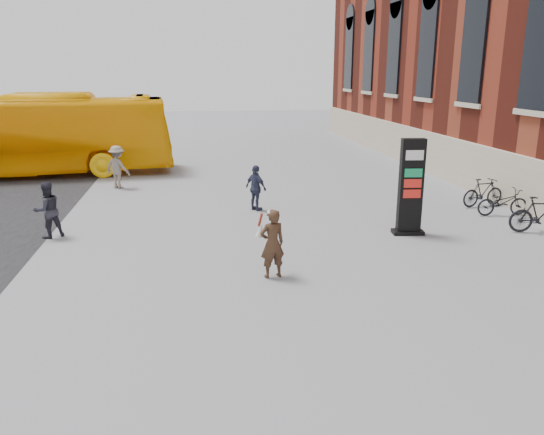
{
  "coord_description": "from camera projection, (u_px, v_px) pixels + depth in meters",
  "views": [
    {
      "loc": [
        -0.99,
        -11.22,
        4.42
      ],
      "look_at": [
        0.8,
        0.63,
        1.09
      ],
      "focal_mm": 35.0,
      "sensor_mm": 36.0,
      "label": 1
    }
  ],
  "objects": [
    {
      "name": "bike_6",
      "position": [
        503.0,
        202.0,
        16.65
      ],
      "size": [
        1.66,
        0.64,
        0.86
      ],
      "primitive_type": "imported",
      "rotation": [
        0.0,
        0.0,
        1.53
      ],
      "color": "black",
      "rests_on": "ground"
    },
    {
      "name": "woman",
      "position": [
        272.0,
        243.0,
        11.56
      ],
      "size": [
        0.68,
        0.64,
        1.55
      ],
      "rotation": [
        0.0,
        0.0,
        3.39
      ],
      "color": "#301F12",
      "rests_on": "ground"
    },
    {
      "name": "pedestrian_c",
      "position": [
        256.0,
        188.0,
        17.17
      ],
      "size": [
        0.82,
        0.91,
        1.49
      ],
      "primitive_type": "imported",
      "rotation": [
        0.0,
        0.0,
        2.22
      ],
      "color": "#2E344E",
      "rests_on": "ground"
    },
    {
      "name": "info_pylon",
      "position": [
        411.0,
        187.0,
        14.51
      ],
      "size": [
        0.9,
        0.52,
        2.67
      ],
      "rotation": [
        0.0,
        0.0,
        -0.11
      ],
      "color": "black",
      "rests_on": "ground"
    },
    {
      "name": "pedestrian_b",
      "position": [
        118.0,
        167.0,
        20.45
      ],
      "size": [
        1.23,
        1.11,
        1.65
      ],
      "primitive_type": "imported",
      "rotation": [
        0.0,
        0.0,
        2.54
      ],
      "color": "gray",
      "rests_on": "ground"
    },
    {
      "name": "ground",
      "position": [
        241.0,
        272.0,
        12.02
      ],
      "size": [
        100.0,
        100.0,
        0.0
      ],
      "primitive_type": "plane",
      "color": "#9E9EA3"
    },
    {
      "name": "bus",
      "position": [
        23.0,
        135.0,
        22.73
      ],
      "size": [
        12.75,
        3.8,
        3.5
      ],
      "primitive_type": "imported",
      "rotation": [
        0.0,
        0.0,
        1.64
      ],
      "color": "#FFB507",
      "rests_on": "road"
    },
    {
      "name": "bike_7",
      "position": [
        483.0,
        192.0,
        17.75
      ],
      "size": [
        1.66,
        0.76,
        0.96
      ],
      "primitive_type": "imported",
      "rotation": [
        0.0,
        0.0,
        1.77
      ],
      "color": "black",
      "rests_on": "ground"
    },
    {
      "name": "bike_5",
      "position": [
        541.0,
        215.0,
        14.83
      ],
      "size": [
        1.8,
        0.83,
        1.04
      ],
      "primitive_type": "imported",
      "rotation": [
        0.0,
        0.0,
        1.37
      ],
      "color": "black",
      "rests_on": "ground"
    },
    {
      "name": "pedestrian_a",
      "position": [
        48.0,
        210.0,
        14.34
      ],
      "size": [
        0.95,
        0.91,
        1.55
      ],
      "primitive_type": "imported",
      "rotation": [
        0.0,
        0.0,
        3.75
      ],
      "color": "#282732",
      "rests_on": "ground"
    }
  ]
}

